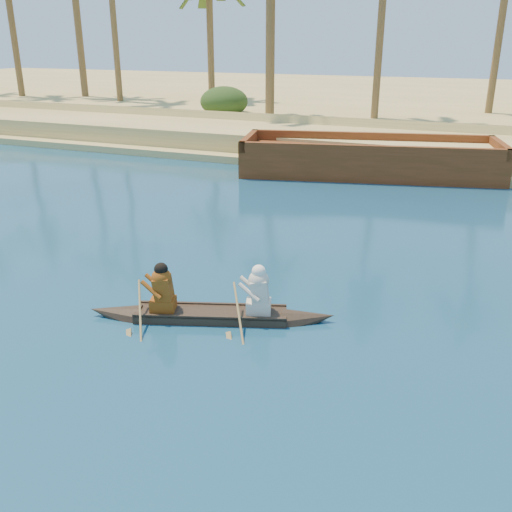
% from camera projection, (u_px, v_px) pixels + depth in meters
% --- Properties ---
extents(sandy_embankment, '(150.00, 51.00, 1.50)m').
position_uv_depth(sandy_embankment, '(510.00, 111.00, 45.51)').
color(sandy_embankment, '#DAC47B').
rests_on(sandy_embankment, ground).
extents(canoe, '(5.54, 2.50, 1.54)m').
position_uv_depth(canoe, '(211.00, 307.00, 12.88)').
color(canoe, '#34251C').
rests_on(canoe, ground).
extents(barge_mid, '(12.24, 6.38, 1.94)m').
position_uv_depth(barge_mid, '(369.00, 160.00, 26.50)').
color(barge_mid, maroon).
rests_on(barge_mid, ground).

